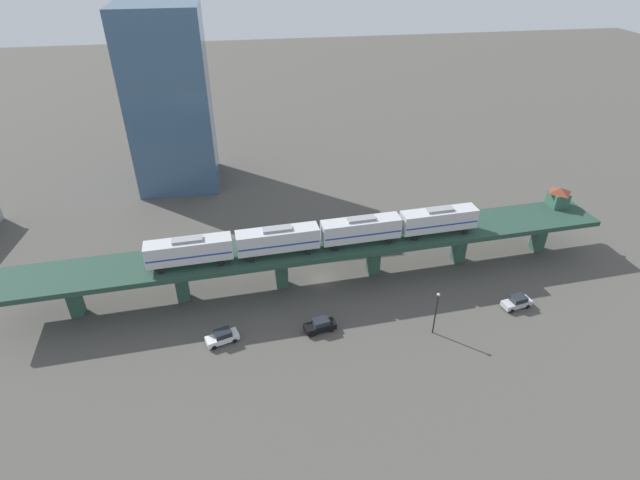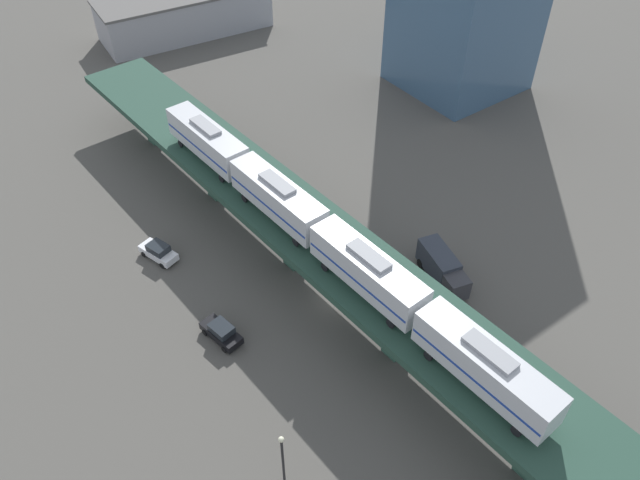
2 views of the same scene
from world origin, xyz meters
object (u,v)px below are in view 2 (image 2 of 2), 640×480
subway_train (320,232)px  street_car_black (221,332)px  delivery_truck (442,268)px  street_car_white (158,251)px  street_lamp (283,458)px  warehouse_building (185,13)px

subway_train → street_car_black: (-10.20, 1.70, -8.51)m
subway_train → delivery_truck: subway_train is taller
street_car_white → street_lamp: street_lamp is taller
subway_train → delivery_truck: bearing=-22.4°
street_car_white → street_lamp: (-3.02, -28.79, 3.17)m
street_car_black → warehouse_building: warehouse_building is taller
delivery_truck → street_car_black: bearing=163.4°
street_car_white → warehouse_building: warehouse_building is taller
street_lamp → warehouse_building: bearing=68.0°
delivery_truck → warehouse_building: bearing=85.1°
subway_train → street_lamp: (-13.30, -13.65, -5.34)m
subway_train → street_lamp: subway_train is taller
street_car_white → warehouse_building: (27.93, 47.99, 2.47)m
delivery_truck → warehouse_building: warehouse_building is taller
delivery_truck → warehouse_building: size_ratio=0.26×
street_car_black → subway_train: bearing=-9.4°
street_car_black → delivery_truck: bearing=-16.6°
subway_train → warehouse_building: 65.83m
street_lamp → warehouse_building: street_lamp is taller
street_lamp → warehouse_building: (30.94, 76.78, -0.70)m
street_car_white → street_car_black: size_ratio=1.02×
street_car_black → street_lamp: bearing=-101.4°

